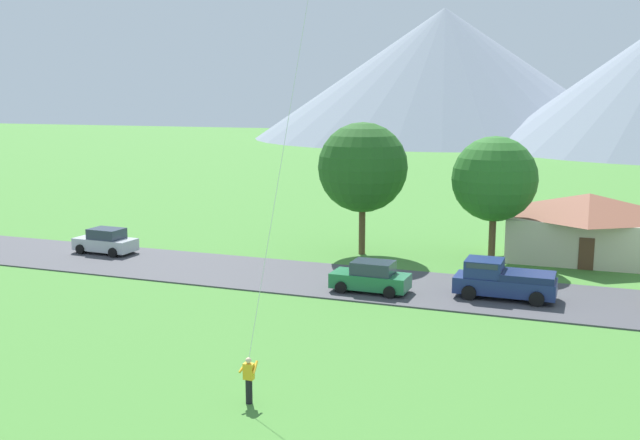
% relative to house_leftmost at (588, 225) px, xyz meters
% --- Properties ---
extents(road_strip, '(160.00, 7.49, 0.08)m').
position_rel_house_leftmost_xyz_m(road_strip, '(-7.84, -11.10, -2.21)').
color(road_strip, '#424247').
rests_on(road_strip, ground).
extents(mountain_central_ridge, '(91.65, 91.65, 31.10)m').
position_rel_house_leftmost_xyz_m(mountain_central_ridge, '(-35.02, 129.87, 13.30)').
color(mountain_central_ridge, gray).
rests_on(mountain_central_ridge, ground).
extents(house_leftmost, '(10.58, 6.75, 4.34)m').
position_rel_house_leftmost_xyz_m(house_leftmost, '(0.00, 0.00, 0.00)').
color(house_leftmost, beige).
rests_on(house_leftmost, ground).
extents(tree_left_of_center, '(5.97, 5.97, 8.86)m').
position_rel_house_leftmost_xyz_m(tree_left_of_center, '(-14.23, -3.60, 3.61)').
color(tree_left_of_center, brown).
rests_on(tree_left_of_center, ground).
extents(tree_center, '(5.36, 5.36, 8.10)m').
position_rel_house_leftmost_xyz_m(tree_center, '(-5.67, -3.28, 3.15)').
color(tree_center, brown).
rests_on(tree_center, ground).
extents(parked_car_silver_west_end, '(4.28, 2.23, 1.68)m').
position_rel_house_leftmost_xyz_m(parked_car_silver_west_end, '(-30.40, -9.68, -1.38)').
color(parked_car_silver_west_end, '#B7BCC1').
rests_on(parked_car_silver_west_end, road_strip).
extents(parked_car_green_east_end, '(4.23, 2.13, 1.68)m').
position_rel_house_leftmost_xyz_m(parked_car_green_east_end, '(-10.87, -12.80, -1.38)').
color(parked_car_green_east_end, '#237042').
rests_on(parked_car_green_east_end, road_strip).
extents(pickup_truck_navy_west_side, '(5.21, 2.35, 1.99)m').
position_rel_house_leftmost_xyz_m(pickup_truck_navy_west_side, '(-4.05, -11.57, -1.19)').
color(pickup_truck_navy_west_side, navy).
rests_on(pickup_truck_navy_west_side, road_strip).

